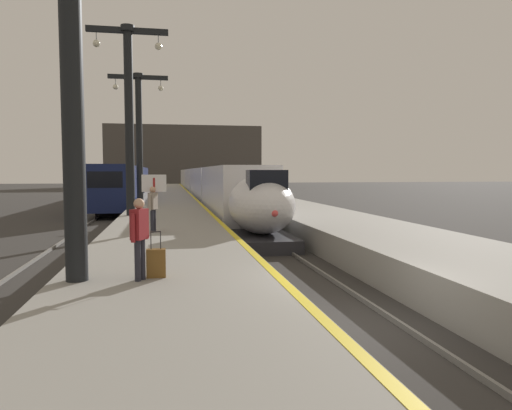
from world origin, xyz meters
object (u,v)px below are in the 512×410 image
object	(u,v)px
station_column_far	(139,126)
passenger_mid_platform	(152,191)
station_column_mid	(129,103)
departure_info_board	(154,191)
passenger_far_waiting	(153,205)
regional_train_adjacent	(127,183)
highspeed_train_main	(203,183)
rolling_suitcase	(156,263)
passenger_near_edge	(140,232)

from	to	relation	value
station_column_far	passenger_mid_platform	size ratio (longest dim) A/B	5.27
station_column_mid	departure_info_board	distance (m)	8.22
passenger_mid_platform	passenger_far_waiting	size ratio (longest dim) A/B	1.00
regional_train_adjacent	station_column_mid	size ratio (longest dim) A/B	3.85
station_column_far	passenger_mid_platform	distance (m)	5.24
highspeed_train_main	departure_info_board	xyz separation A→B (m)	(-4.54, -36.11, 0.58)
station_column_mid	rolling_suitcase	world-z (taller)	station_column_mid
passenger_near_edge	station_column_far	bearing A→B (deg)	93.05
passenger_far_waiting	station_column_mid	bearing A→B (deg)	100.36
passenger_mid_platform	rolling_suitcase	size ratio (longest dim) A/B	1.72
station_column_mid	passenger_far_waiting	size ratio (longest dim) A/B	5.63
passenger_near_edge	passenger_far_waiting	world-z (taller)	same
station_column_far	rolling_suitcase	xyz separation A→B (m)	(1.59, -23.59, -5.07)
regional_train_adjacent	station_column_mid	world-z (taller)	station_column_mid
station_column_mid	station_column_far	size ratio (longest dim) A/B	1.07
passenger_near_edge	passenger_far_waiting	bearing A→B (deg)	89.65
station_column_mid	departure_info_board	bearing A→B (deg)	-78.89
station_column_mid	passenger_mid_platform	distance (m)	7.70
rolling_suitcase	departure_info_board	world-z (taller)	departure_info_board
regional_train_adjacent	station_column_far	size ratio (longest dim) A/B	4.11
passenger_near_edge	passenger_far_waiting	size ratio (longest dim) A/B	1.00
passenger_far_waiting	passenger_near_edge	bearing A→B (deg)	-90.35
station_column_mid	passenger_far_waiting	xyz separation A→B (m)	(1.32, -7.22, -4.71)
passenger_near_edge	rolling_suitcase	world-z (taller)	passenger_near_edge
passenger_near_edge	departure_info_board	xyz separation A→B (m)	(0.09, 8.14, 0.52)
highspeed_train_main	passenger_far_waiting	world-z (taller)	highspeed_train_main
regional_train_adjacent	highspeed_train_main	bearing A→B (deg)	22.03
highspeed_train_main	station_column_mid	xyz separation A→B (m)	(-5.90, -29.17, 4.77)
highspeed_train_main	departure_info_board	distance (m)	36.40
regional_train_adjacent	passenger_far_waiting	xyz separation A→B (m)	(3.52, -33.11, -0.09)
regional_train_adjacent	rolling_suitcase	size ratio (longest dim) A/B	37.27
departure_info_board	passenger_mid_platform	bearing A→B (deg)	91.96
passenger_mid_platform	rolling_suitcase	distance (m)	20.89
station_column_far	departure_info_board	size ratio (longest dim) A/B	4.20
regional_train_adjacent	passenger_far_waiting	size ratio (longest dim) A/B	21.66
station_column_far	departure_info_board	world-z (taller)	station_column_far
rolling_suitcase	departure_info_board	bearing A→B (deg)	91.64
regional_train_adjacent	passenger_mid_platform	xyz separation A→B (m)	(3.12, -19.86, -0.09)
station_column_far	rolling_suitcase	world-z (taller)	station_column_far
rolling_suitcase	highspeed_train_main	bearing A→B (deg)	84.40
highspeed_train_main	passenger_mid_platform	world-z (taller)	highspeed_train_main
station_column_far	passenger_near_edge	distance (m)	24.26
highspeed_train_main	station_column_far	xyz separation A→B (m)	(-5.90, -20.42, 4.45)
station_column_mid	passenger_mid_platform	xyz separation A→B (m)	(0.92, 6.03, -4.71)
passenger_near_edge	passenger_far_waiting	xyz separation A→B (m)	(0.05, 7.86, 0.00)
passenger_near_edge	rolling_suitcase	xyz separation A→B (m)	(0.32, 0.24, -0.69)
rolling_suitcase	departure_info_board	xyz separation A→B (m)	(-0.23, 7.90, 1.20)
departure_info_board	highspeed_train_main	bearing A→B (deg)	82.84
station_column_far	highspeed_train_main	bearing A→B (deg)	73.89
regional_train_adjacent	passenger_far_waiting	world-z (taller)	regional_train_adjacent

